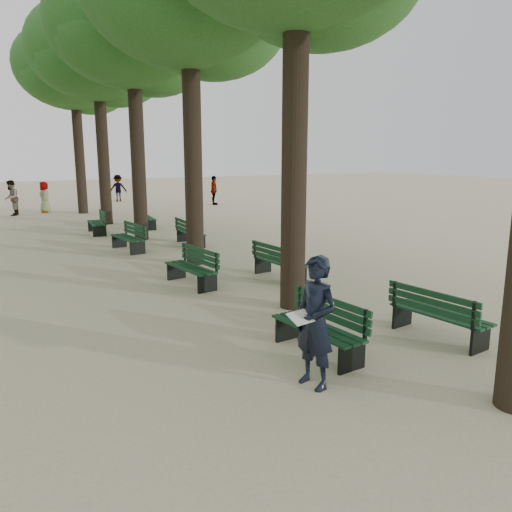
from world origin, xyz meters
TOP-DOWN VIEW (x-y plane):
  - ground at (0.00, 0.00)m, footprint 120.00×120.00m
  - tree_central_3 at (1.50, 13.00)m, footprint 6.00×6.00m
  - tree_central_4 at (1.50, 18.00)m, footprint 6.00×6.00m
  - tree_central_5 at (1.50, 23.00)m, footprint 6.00×6.00m
  - bench_left_0 at (0.37, 0.68)m, footprint 0.66×1.83m
  - bench_left_1 at (0.37, 5.74)m, footprint 0.74×1.85m
  - bench_left_2 at (0.37, 10.97)m, footprint 0.74×1.85m
  - bench_left_3 at (0.37, 15.23)m, footprint 0.76×1.85m
  - bench_right_0 at (2.63, 0.14)m, footprint 0.72×1.84m
  - bench_right_1 at (2.63, 5.18)m, footprint 0.64×1.82m
  - bench_right_2 at (2.63, 10.94)m, footprint 0.71×1.84m
  - bench_right_3 at (2.63, 15.75)m, footprint 0.80×1.86m
  - man_with_map at (-0.37, -0.20)m, footprint 0.68×0.80m
  - pedestrian_c at (9.72, 23.43)m, footprint 0.73×1.14m
  - pedestrian_b at (5.13, 28.89)m, footprint 1.22×0.63m
  - pedestrian_a at (-1.95, 23.78)m, footprint 0.60×0.97m
  - pedestrian_d at (-0.24, 24.29)m, footprint 0.52×0.89m

SIDE VIEW (x-z plane):
  - ground at x=0.00m, z-range 0.00..0.00m
  - bench_left_0 at x=0.37m, z-range -0.19..0.73m
  - bench_left_1 at x=0.37m, z-range -0.19..0.73m
  - bench_left_2 at x=0.37m, z-range -0.19..0.73m
  - bench_left_3 at x=0.37m, z-range -0.19..0.73m
  - bench_right_0 at x=2.63m, z-range -0.19..0.73m
  - bench_right_1 at x=2.63m, z-range -0.19..0.73m
  - bench_right_2 at x=2.63m, z-range -0.19..0.73m
  - bench_right_3 at x=2.63m, z-range -0.19..0.73m
  - pedestrian_d at x=-0.24m, z-range 0.00..1.71m
  - pedestrian_b at x=5.13m, z-range 0.00..1.81m
  - pedestrian_c at x=9.72m, z-range 0.00..1.84m
  - pedestrian_a at x=-1.95m, z-range 0.00..1.85m
  - man_with_map at x=-0.37m, z-range 0.00..1.87m
  - tree_central_3 at x=1.50m, z-range 2.68..12.63m
  - tree_central_4 at x=1.50m, z-range 2.68..12.63m
  - tree_central_5 at x=1.50m, z-range 2.68..12.63m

